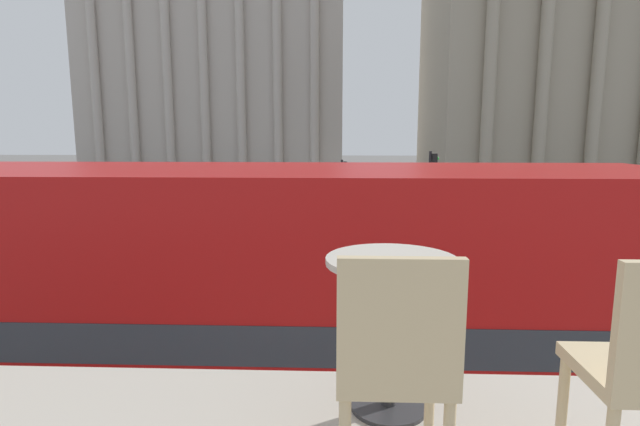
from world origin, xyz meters
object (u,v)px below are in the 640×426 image
at_px(traffic_light_near, 240,221).
at_px(pedestrian_grey, 235,187).
at_px(cafe_chair_0, 395,362).
at_px(car_silver, 146,237).
at_px(traffic_light_mid, 431,185).
at_px(car_black, 314,236).
at_px(cafe_dining_table, 391,299).
at_px(traffic_light_far, 343,180).
at_px(pedestrian_black, 210,189).
at_px(double_decker_bus, 250,317).
at_px(pedestrian_blue, 81,256).
at_px(plaza_building_left, 220,69).
at_px(plaza_building_right, 602,60).

relative_size(traffic_light_near, pedestrian_grey, 1.82).
distance_m(cafe_chair_0, car_silver, 19.21).
xyz_separation_m(traffic_light_mid, car_black, (-4.82, -1.55, -1.91)).
bearing_deg(cafe_dining_table, traffic_light_mid, 79.06).
distance_m(traffic_light_far, car_black, 8.01).
bearing_deg(cafe_chair_0, traffic_light_near, 110.27).
bearing_deg(car_black, pedestrian_black, 20.71).
bearing_deg(cafe_dining_table, pedestrian_grey, 103.09).
bearing_deg(pedestrian_grey, cafe_chair_0, -154.36).
bearing_deg(pedestrian_grey, pedestrian_black, 128.88).
xyz_separation_m(traffic_light_near, car_black, (1.93, 4.90, -1.49)).
xyz_separation_m(traffic_light_near, traffic_light_far, (3.15, 12.68, -0.01)).
xyz_separation_m(double_decker_bus, car_black, (0.17, 13.15, -1.72)).
distance_m(pedestrian_grey, pedestrian_blue, 19.30).
height_order(cafe_chair_0, traffic_light_far, cafe_chair_0).
bearing_deg(double_decker_bus, traffic_light_far, 94.19).
height_order(traffic_light_mid, car_black, traffic_light_mid).
xyz_separation_m(cafe_chair_0, traffic_light_far, (0.05, 25.47, -1.84)).
bearing_deg(pedestrian_blue, traffic_light_far, 91.78).
distance_m(cafe_dining_table, pedestrian_grey, 32.51).
xyz_separation_m(cafe_chair_0, car_black, (-1.17, 17.70, -3.32)).
relative_size(cafe_dining_table, car_black, 0.17).
bearing_deg(car_silver, pedestrian_grey, 52.08).
height_order(traffic_light_far, pedestrian_black, traffic_light_far).
distance_m(plaza_building_left, car_black, 42.20).
distance_m(plaza_building_right, car_silver, 40.61).
bearing_deg(car_black, traffic_light_mid, -80.93).
relative_size(cafe_dining_table, traffic_light_mid, 0.18).
bearing_deg(cafe_dining_table, car_black, 94.06).
height_order(traffic_light_near, traffic_light_far, traffic_light_near).
height_order(traffic_light_far, car_silver, traffic_light_far).
relative_size(traffic_light_mid, pedestrian_blue, 2.20).
relative_size(pedestrian_blue, pedestrian_black, 1.06).
distance_m(traffic_light_near, pedestrian_blue, 5.04).
bearing_deg(pedestrian_grey, car_silver, -168.92).
height_order(pedestrian_blue, pedestrian_black, pedestrian_blue).
height_order(cafe_dining_table, cafe_chair_0, cafe_chair_0).
bearing_deg(traffic_light_far, cafe_chair_0, -90.11).
bearing_deg(traffic_light_near, cafe_chair_0, -76.37).
distance_m(cafe_chair_0, traffic_light_far, 25.54).
distance_m(traffic_light_near, pedestrian_grey, 19.80).
distance_m(double_decker_bus, car_silver, 14.34).
relative_size(car_black, car_silver, 1.00).
bearing_deg(pedestrian_grey, cafe_dining_table, -154.05).
xyz_separation_m(car_black, pedestrian_blue, (-6.84, -4.87, 0.36)).
distance_m(double_decker_bus, traffic_light_mid, 15.52).
bearing_deg(traffic_light_near, car_black, 68.48).
distance_m(plaza_building_right, pedestrian_grey, 32.74).
xyz_separation_m(cafe_dining_table, pedestrian_black, (-8.91, 30.76, -3.05)).
bearing_deg(traffic_light_mid, traffic_light_far, 120.06).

